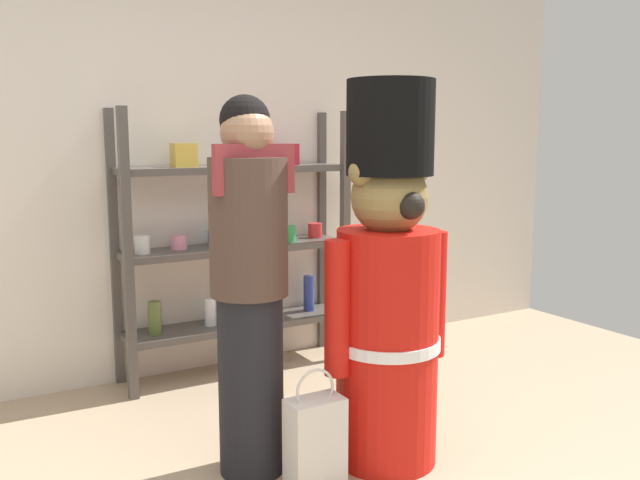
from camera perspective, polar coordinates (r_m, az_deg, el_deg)
back_wall at (r=4.10m, az=-14.55°, el=6.65°), size 6.40×0.12×2.60m
merchandise_shelf at (r=4.10m, az=-7.06°, el=-0.30°), size 1.42×0.35×1.59m
teddy_bear_guard at (r=2.93m, az=5.78°, el=-4.36°), size 0.62×0.46×1.66m
person_shopper at (r=2.81m, az=-6.00°, el=-3.41°), size 0.34×0.32×1.60m
shopping_bag at (r=2.86m, az=-0.41°, el=-16.73°), size 0.23×0.14×0.51m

